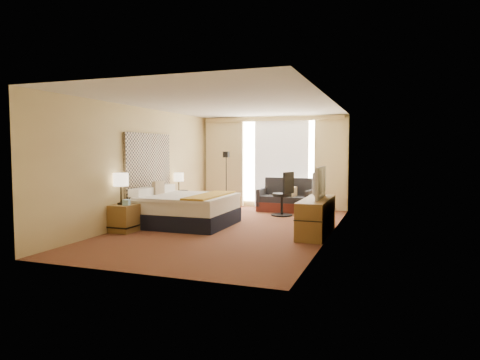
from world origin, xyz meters
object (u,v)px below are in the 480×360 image
(television, at_px, (315,183))
(nightstand_right, at_px, (182,204))
(lamp_right, at_px, (179,177))
(loveseat, at_px, (286,200))
(desk_chair, at_px, (284,196))
(nightstand_left, at_px, (124,218))
(lamp_left, at_px, (121,180))
(bed, at_px, (185,209))
(media_dresser, at_px, (316,217))
(floor_lamp, at_px, (226,168))

(television, bearing_deg, nightstand_right, 68.76)
(nightstand_right, xyz_separation_m, lamp_right, (-0.05, -0.06, 0.68))
(loveseat, xyz_separation_m, lamp_right, (-2.43, -1.55, 0.66))
(desk_chair, xyz_separation_m, lamp_right, (-2.58, -0.69, 0.46))
(nightstand_left, height_order, lamp_left, lamp_left)
(nightstand_right, xyz_separation_m, loveseat, (2.38, 1.49, 0.02))
(television, bearing_deg, lamp_right, 69.76)
(nightstand_left, bearing_deg, bed, 54.08)
(loveseat, bearing_deg, bed, -116.69)
(desk_chair, xyz_separation_m, lamp_left, (-2.59, -3.14, 0.55))
(nightstand_left, xyz_separation_m, television, (3.65, 1.14, 0.74))
(nightstand_right, distance_m, lamp_right, 0.68)
(media_dresser, distance_m, lamp_left, 3.97)
(desk_chair, height_order, lamp_left, lamp_left)
(bed, height_order, loveseat, bed)
(media_dresser, relative_size, floor_lamp, 1.12)
(nightstand_left, xyz_separation_m, lamp_right, (-0.05, 2.44, 0.68))
(floor_lamp, bearing_deg, bed, -86.56)
(desk_chair, height_order, lamp_right, desk_chair)
(nightstand_right, bearing_deg, desk_chair, 13.96)
(nightstand_left, xyz_separation_m, media_dresser, (3.70, 1.05, 0.07))
(lamp_left, bearing_deg, bed, 52.34)
(media_dresser, bearing_deg, lamp_left, -164.29)
(bed, height_order, lamp_right, lamp_right)
(loveseat, distance_m, television, 3.20)
(nightstand_left, bearing_deg, loveseat, 59.15)
(nightstand_left, relative_size, television, 0.51)
(floor_lamp, bearing_deg, nightstand_left, -98.99)
(lamp_left, xyz_separation_m, lamp_right, (0.01, 2.45, -0.09))
(lamp_left, bearing_deg, nightstand_right, 88.66)
(media_dresser, xyz_separation_m, floor_lamp, (-3.06, 2.97, 0.79))
(nightstand_right, bearing_deg, lamp_right, -130.89)
(television, bearing_deg, floor_lamp, 45.53)
(lamp_left, bearing_deg, nightstand_left, 7.06)
(nightstand_left, xyz_separation_m, floor_lamp, (0.64, 4.02, 0.86))
(bed, distance_m, television, 2.92)
(lamp_right, height_order, television, television)
(desk_chair, distance_m, lamp_right, 2.71)
(floor_lamp, bearing_deg, television, -43.68)
(floor_lamp, height_order, television, floor_lamp)
(nightstand_left, height_order, floor_lamp, floor_lamp)
(nightstand_right, height_order, media_dresser, media_dresser)
(bed, xyz_separation_m, lamp_right, (-0.86, 1.33, 0.60))
(nightstand_right, distance_m, bed, 1.60)
(nightstand_left, bearing_deg, lamp_left, -172.94)
(loveseat, distance_m, desk_chair, 0.90)
(floor_lamp, xyz_separation_m, television, (3.01, -2.88, -0.13))
(bed, relative_size, desk_chair, 1.77)
(floor_lamp, distance_m, lamp_left, 4.08)
(floor_lamp, xyz_separation_m, lamp_left, (-0.69, -4.02, -0.09))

